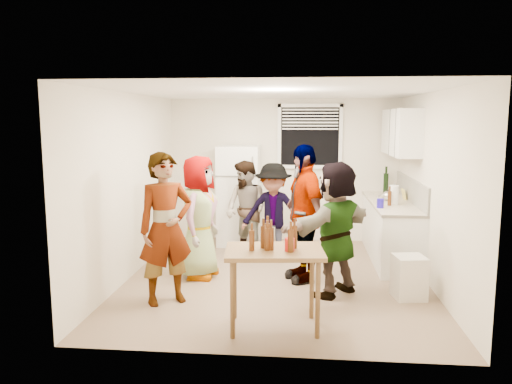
# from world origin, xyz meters

# --- Properties ---
(room) EXTENTS (4.00, 4.50, 2.50)m
(room) POSITION_xyz_m (0.00, 0.00, 0.00)
(room) COLOR silver
(room) RESTS_ON ground
(window) EXTENTS (1.12, 0.10, 1.06)m
(window) POSITION_xyz_m (0.45, 2.21, 1.85)
(window) COLOR white
(window) RESTS_ON room
(refrigerator) EXTENTS (0.70, 0.70, 1.70)m
(refrigerator) POSITION_xyz_m (-0.75, 1.88, 0.85)
(refrigerator) COLOR white
(refrigerator) RESTS_ON ground
(counter_lower) EXTENTS (0.60, 2.20, 0.86)m
(counter_lower) POSITION_xyz_m (1.70, 1.15, 0.43)
(counter_lower) COLOR white
(counter_lower) RESTS_ON ground
(countertop) EXTENTS (0.64, 2.22, 0.04)m
(countertop) POSITION_xyz_m (1.70, 1.15, 0.88)
(countertop) COLOR beige
(countertop) RESTS_ON counter_lower
(backsplash) EXTENTS (0.03, 2.20, 0.36)m
(backsplash) POSITION_xyz_m (1.99, 1.15, 1.08)
(backsplash) COLOR beige
(backsplash) RESTS_ON countertop
(upper_cabinets) EXTENTS (0.34, 1.60, 0.70)m
(upper_cabinets) POSITION_xyz_m (1.83, 1.35, 1.95)
(upper_cabinets) COLOR white
(upper_cabinets) RESTS_ON room
(kettle) EXTENTS (0.26, 0.23, 0.19)m
(kettle) POSITION_xyz_m (1.65, 1.24, 0.90)
(kettle) COLOR silver
(kettle) RESTS_ON countertop
(paper_towel) EXTENTS (0.13, 0.13, 0.28)m
(paper_towel) POSITION_xyz_m (1.68, 0.88, 0.90)
(paper_towel) COLOR white
(paper_towel) RESTS_ON countertop
(wine_bottle) EXTENTS (0.08, 0.08, 0.33)m
(wine_bottle) POSITION_xyz_m (1.75, 2.07, 0.90)
(wine_bottle) COLOR black
(wine_bottle) RESTS_ON countertop
(beer_bottle_counter) EXTENTS (0.06, 0.06, 0.21)m
(beer_bottle_counter) POSITION_xyz_m (1.60, 0.78, 0.90)
(beer_bottle_counter) COLOR #47230C
(beer_bottle_counter) RESTS_ON countertop
(blue_cup) EXTENTS (0.10, 0.10, 0.13)m
(blue_cup) POSITION_xyz_m (1.44, 0.58, 0.90)
(blue_cup) COLOR #1E12A6
(blue_cup) RESTS_ON countertop
(picture_frame) EXTENTS (0.02, 0.19, 0.16)m
(picture_frame) POSITION_xyz_m (1.92, 1.38, 0.98)
(picture_frame) COLOR #F4DD5C
(picture_frame) RESTS_ON countertop
(trash_bin) EXTENTS (0.41, 0.41, 0.52)m
(trash_bin) POSITION_xyz_m (1.63, -0.58, 0.25)
(trash_bin) COLOR silver
(trash_bin) RESTS_ON ground
(serving_table) EXTENTS (1.05, 0.76, 0.84)m
(serving_table) POSITION_xyz_m (0.06, -1.61, 0.00)
(serving_table) COLOR brown
(serving_table) RESTS_ON ground
(beer_bottle_table) EXTENTS (0.05, 0.05, 0.21)m
(beer_bottle_table) POSITION_xyz_m (-0.16, -1.67, 0.84)
(beer_bottle_table) COLOR #47230C
(beer_bottle_table) RESTS_ON serving_table
(red_cup) EXTENTS (0.10, 0.10, 0.13)m
(red_cup) POSITION_xyz_m (0.22, -1.65, 0.84)
(red_cup) COLOR red
(red_cup) RESTS_ON serving_table
(guest_grey) EXTENTS (1.77, 1.06, 0.53)m
(guest_grey) POSITION_xyz_m (-1.06, -0.01, 0.00)
(guest_grey) COLOR #959595
(guest_grey) RESTS_ON ground
(guest_stripe) EXTENTS (1.53, 1.84, 0.43)m
(guest_stripe) POSITION_xyz_m (-1.24, -0.99, 0.00)
(guest_stripe) COLOR #141933
(guest_stripe) RESTS_ON ground
(guest_back_left) EXTENTS (1.56, 1.62, 0.57)m
(guest_back_left) POSITION_xyz_m (-0.53, 1.01, 0.00)
(guest_back_left) COLOR brown
(guest_back_left) RESTS_ON ground
(guest_back_right) EXTENTS (1.07, 1.56, 0.56)m
(guest_back_right) POSITION_xyz_m (-0.10, 0.88, 0.00)
(guest_back_right) COLOR #424248
(guest_back_right) RESTS_ON ground
(guest_black) EXTENTS (2.09, 1.66, 0.45)m
(guest_black) POSITION_xyz_m (0.36, -0.01, 0.00)
(guest_black) COLOR black
(guest_black) RESTS_ON ground
(guest_orange) EXTENTS (2.26, 2.25, 0.49)m
(guest_orange) POSITION_xyz_m (0.75, -0.52, 0.00)
(guest_orange) COLOR #F4704C
(guest_orange) RESTS_ON ground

